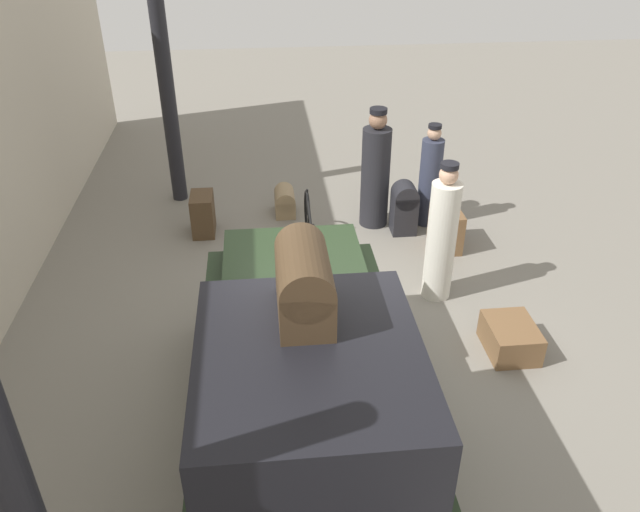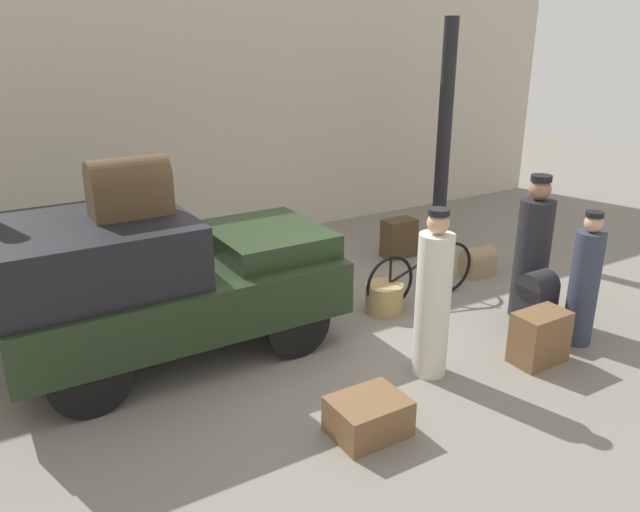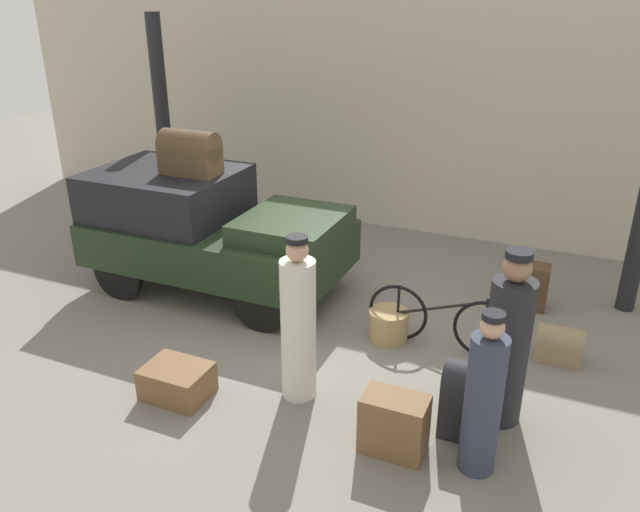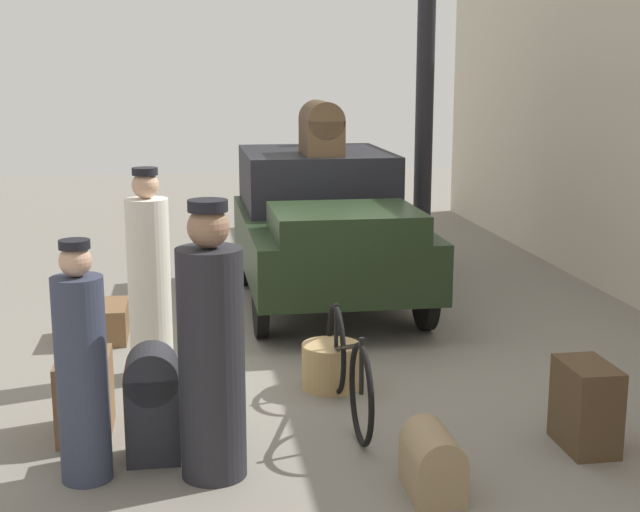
{
  "view_description": "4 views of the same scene",
  "coord_description": "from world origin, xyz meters",
  "px_view_note": "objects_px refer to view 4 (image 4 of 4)",
  "views": [
    {
      "loc": [
        -5.96,
        0.83,
        4.69
      ],
      "look_at": [
        0.2,
        0.2,
        0.95
      ],
      "focal_mm": 35.0,
      "sensor_mm": 36.0,
      "label": 1
    },
    {
      "loc": [
        -3.49,
        -5.89,
        3.55
      ],
      "look_at": [
        0.2,
        0.2,
        0.95
      ],
      "focal_mm": 35.0,
      "sensor_mm": 36.0,
      "label": 2
    },
    {
      "loc": [
        3.12,
        -6.5,
        4.11
      ],
      "look_at": [
        0.2,
        0.2,
        0.95
      ],
      "focal_mm": 35.0,
      "sensor_mm": 36.0,
      "label": 3
    },
    {
      "loc": [
        8.31,
        -1.05,
        2.69
      ],
      "look_at": [
        0.2,
        0.2,
        0.95
      ],
      "focal_mm": 50.0,
      "sensor_mm": 36.0,
      "label": 4
    }
  ],
  "objects_px": {
    "porter_carrying_trunk": "(149,282)",
    "trunk_umber_medium": "(85,395)",
    "trunk_on_truck_roof": "(321,128)",
    "conductor_in_dark_uniform": "(212,354)",
    "bicycle": "(348,369)",
    "trunk_wicker_pale": "(586,406)",
    "truck": "(324,221)",
    "trunk_large_brown": "(100,322)",
    "wicker_basket": "(331,366)",
    "trunk_barrel_dark": "(152,400)",
    "suitcase_black_upright": "(433,462)",
    "porter_with_bicycle": "(82,372)"
  },
  "relations": [
    {
      "from": "trunk_umber_medium",
      "to": "truck",
      "type": "bearing_deg",
      "value": 146.46
    },
    {
      "from": "conductor_in_dark_uniform",
      "to": "trunk_on_truck_roof",
      "type": "relative_size",
      "value": 2.3
    },
    {
      "from": "truck",
      "to": "trunk_on_truck_roof",
      "type": "height_order",
      "value": "trunk_on_truck_roof"
    },
    {
      "from": "trunk_large_brown",
      "to": "trunk_wicker_pale",
      "type": "xyz_separation_m",
      "value": [
        3.23,
        3.68,
        0.14
      ]
    },
    {
      "from": "trunk_wicker_pale",
      "to": "trunk_umber_medium",
      "type": "bearing_deg",
      "value": -102.74
    },
    {
      "from": "porter_carrying_trunk",
      "to": "wicker_basket",
      "type": "bearing_deg",
      "value": 70.84
    },
    {
      "from": "wicker_basket",
      "to": "trunk_barrel_dark",
      "type": "bearing_deg",
      "value": -50.51
    },
    {
      "from": "conductor_in_dark_uniform",
      "to": "trunk_large_brown",
      "type": "distance_m",
      "value": 3.48
    },
    {
      "from": "porter_carrying_trunk",
      "to": "trunk_wicker_pale",
      "type": "relative_size",
      "value": 2.95
    },
    {
      "from": "porter_with_bicycle",
      "to": "wicker_basket",
      "type": "bearing_deg",
      "value": 127.61
    },
    {
      "from": "porter_carrying_trunk",
      "to": "trunk_large_brown",
      "type": "bearing_deg",
      "value": -155.39
    },
    {
      "from": "trunk_large_brown",
      "to": "trunk_barrel_dark",
      "type": "relative_size",
      "value": 0.85
    },
    {
      "from": "trunk_umber_medium",
      "to": "suitcase_black_upright",
      "type": "distance_m",
      "value": 2.66
    },
    {
      "from": "bicycle",
      "to": "suitcase_black_upright",
      "type": "distance_m",
      "value": 1.42
    },
    {
      "from": "wicker_basket",
      "to": "trunk_on_truck_roof",
      "type": "xyz_separation_m",
      "value": [
        -3.08,
        0.39,
        1.81
      ]
    },
    {
      "from": "truck",
      "to": "conductor_in_dark_uniform",
      "type": "relative_size",
      "value": 1.96
    },
    {
      "from": "trunk_umber_medium",
      "to": "trunk_wicker_pale",
      "type": "bearing_deg",
      "value": 77.26
    },
    {
      "from": "bicycle",
      "to": "trunk_wicker_pale",
      "type": "xyz_separation_m",
      "value": [
        0.85,
        1.58,
        -0.07
      ]
    },
    {
      "from": "wicker_basket",
      "to": "trunk_barrel_dark",
      "type": "height_order",
      "value": "trunk_barrel_dark"
    },
    {
      "from": "truck",
      "to": "trunk_on_truck_roof",
      "type": "distance_m",
      "value": 1.08
    },
    {
      "from": "bicycle",
      "to": "trunk_large_brown",
      "type": "bearing_deg",
      "value": -138.53
    },
    {
      "from": "wicker_basket",
      "to": "trunk_on_truck_roof",
      "type": "distance_m",
      "value": 3.6
    },
    {
      "from": "porter_with_bicycle",
      "to": "trunk_large_brown",
      "type": "relative_size",
      "value": 2.36
    },
    {
      "from": "trunk_umber_medium",
      "to": "trunk_barrel_dark",
      "type": "height_order",
      "value": "trunk_barrel_dark"
    },
    {
      "from": "truck",
      "to": "trunk_umber_medium",
      "type": "xyz_separation_m",
      "value": [
        3.58,
        -2.37,
        -0.64
      ]
    },
    {
      "from": "trunk_large_brown",
      "to": "trunk_wicker_pale",
      "type": "bearing_deg",
      "value": 48.74
    },
    {
      "from": "conductor_in_dark_uniform",
      "to": "porter_with_bicycle",
      "type": "xyz_separation_m",
      "value": [
        -0.07,
        -0.84,
        -0.1
      ]
    },
    {
      "from": "porter_carrying_trunk",
      "to": "trunk_on_truck_roof",
      "type": "bearing_deg",
      "value": 143.11
    },
    {
      "from": "suitcase_black_upright",
      "to": "trunk_on_truck_roof",
      "type": "bearing_deg",
      "value": 179.22
    },
    {
      "from": "porter_with_bicycle",
      "to": "porter_carrying_trunk",
      "type": "relative_size",
      "value": 0.87
    },
    {
      "from": "bicycle",
      "to": "suitcase_black_upright",
      "type": "xyz_separation_m",
      "value": [
        1.37,
        0.3,
        -0.17
      ]
    },
    {
      "from": "truck",
      "to": "trunk_wicker_pale",
      "type": "height_order",
      "value": "truck"
    },
    {
      "from": "bicycle",
      "to": "trunk_large_brown",
      "type": "height_order",
      "value": "bicycle"
    },
    {
      "from": "conductor_in_dark_uniform",
      "to": "trunk_umber_medium",
      "type": "height_order",
      "value": "conductor_in_dark_uniform"
    },
    {
      "from": "truck",
      "to": "porter_with_bicycle",
      "type": "height_order",
      "value": "truck"
    },
    {
      "from": "bicycle",
      "to": "conductor_in_dark_uniform",
      "type": "relative_size",
      "value": 0.97
    },
    {
      "from": "conductor_in_dark_uniform",
      "to": "suitcase_black_upright",
      "type": "distance_m",
      "value": 1.59
    },
    {
      "from": "trunk_large_brown",
      "to": "trunk_on_truck_roof",
      "type": "bearing_deg",
      "value": 118.64
    },
    {
      "from": "suitcase_black_upright",
      "to": "wicker_basket",
      "type": "bearing_deg",
      "value": -170.86
    },
    {
      "from": "trunk_on_truck_roof",
      "to": "trunk_umber_medium",
      "type": "bearing_deg",
      "value": -32.2
    },
    {
      "from": "bicycle",
      "to": "porter_with_bicycle",
      "type": "bearing_deg",
      "value": -66.88
    },
    {
      "from": "bicycle",
      "to": "trunk_barrel_dark",
      "type": "bearing_deg",
      "value": -69.23
    },
    {
      "from": "truck",
      "to": "porter_carrying_trunk",
      "type": "relative_size",
      "value": 1.97
    },
    {
      "from": "suitcase_black_upright",
      "to": "truck",
      "type": "bearing_deg",
      "value": 179.19
    },
    {
      "from": "trunk_umber_medium",
      "to": "trunk_barrel_dark",
      "type": "distance_m",
      "value": 0.74
    },
    {
      "from": "wicker_basket",
      "to": "conductor_in_dark_uniform",
      "type": "relative_size",
      "value": 0.27
    },
    {
      "from": "porter_carrying_trunk",
      "to": "trunk_umber_medium",
      "type": "height_order",
      "value": "porter_carrying_trunk"
    },
    {
      "from": "bicycle",
      "to": "trunk_on_truck_roof",
      "type": "height_order",
      "value": "trunk_on_truck_roof"
    },
    {
      "from": "conductor_in_dark_uniform",
      "to": "trunk_umber_medium",
      "type": "relative_size",
      "value": 3.04
    },
    {
      "from": "trunk_umber_medium",
      "to": "trunk_wicker_pale",
      "type": "distance_m",
      "value": 3.67
    }
  ]
}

